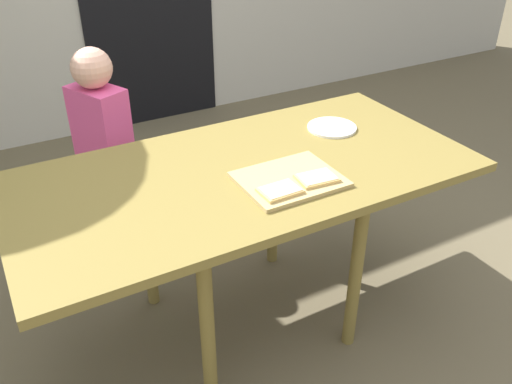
{
  "coord_description": "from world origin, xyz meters",
  "views": [
    {
      "loc": [
        -0.75,
        -1.44,
        1.6
      ],
      "look_at": [
        0.04,
        0.0,
        0.6
      ],
      "focal_mm": 37.99,
      "sensor_mm": 36.0,
      "label": 1
    }
  ],
  "objects_px": {
    "child_left": "(104,145)",
    "dining_table": "(245,184)",
    "cutting_board": "(289,180)",
    "pizza_slice_near_right": "(317,178)",
    "pizza_slice_near_left": "(280,190)",
    "plate_white_right": "(332,127)"
  },
  "relations": [
    {
      "from": "plate_white_right",
      "to": "pizza_slice_near_left",
      "type": "bearing_deg",
      "value": -142.83
    },
    {
      "from": "dining_table",
      "to": "child_left",
      "type": "relative_size",
      "value": 1.61
    },
    {
      "from": "pizza_slice_near_right",
      "to": "plate_white_right",
      "type": "xyz_separation_m",
      "value": [
        0.3,
        0.33,
        -0.02
      ]
    },
    {
      "from": "pizza_slice_near_right",
      "to": "child_left",
      "type": "bearing_deg",
      "value": 117.71
    },
    {
      "from": "dining_table",
      "to": "pizza_slice_near_left",
      "type": "distance_m",
      "value": 0.23
    },
    {
      "from": "child_left",
      "to": "pizza_slice_near_right",
      "type": "bearing_deg",
      "value": -62.29
    },
    {
      "from": "pizza_slice_near_right",
      "to": "child_left",
      "type": "distance_m",
      "value": 1.03
    },
    {
      "from": "dining_table",
      "to": "child_left",
      "type": "xyz_separation_m",
      "value": [
        -0.31,
        0.7,
        -0.08
      ]
    },
    {
      "from": "pizza_slice_near_right",
      "to": "child_left",
      "type": "relative_size",
      "value": 0.14
    },
    {
      "from": "pizza_slice_near_left",
      "to": "cutting_board",
      "type": "bearing_deg",
      "value": 40.53
    },
    {
      "from": "pizza_slice_near_left",
      "to": "child_left",
      "type": "distance_m",
      "value": 0.98
    },
    {
      "from": "dining_table",
      "to": "child_left",
      "type": "height_order",
      "value": "child_left"
    },
    {
      "from": "pizza_slice_near_left",
      "to": "plate_white_right",
      "type": "relative_size",
      "value": 0.68
    },
    {
      "from": "dining_table",
      "to": "pizza_slice_near_right",
      "type": "relative_size",
      "value": 11.64
    },
    {
      "from": "cutting_board",
      "to": "pizza_slice_near_right",
      "type": "bearing_deg",
      "value": -37.88
    },
    {
      "from": "pizza_slice_near_left",
      "to": "plate_white_right",
      "type": "height_order",
      "value": "pizza_slice_near_left"
    },
    {
      "from": "cutting_board",
      "to": "pizza_slice_near_left",
      "type": "xyz_separation_m",
      "value": [
        -0.07,
        -0.06,
        0.01
      ]
    },
    {
      "from": "dining_table",
      "to": "plate_white_right",
      "type": "height_order",
      "value": "plate_white_right"
    },
    {
      "from": "pizza_slice_near_right",
      "to": "plate_white_right",
      "type": "distance_m",
      "value": 0.44
    },
    {
      "from": "child_left",
      "to": "plate_white_right",
      "type": "bearing_deg",
      "value": -36.73
    },
    {
      "from": "child_left",
      "to": "dining_table",
      "type": "bearing_deg",
      "value": -65.82
    },
    {
      "from": "cutting_board",
      "to": "pizza_slice_near_right",
      "type": "relative_size",
      "value": 2.39
    }
  ]
}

